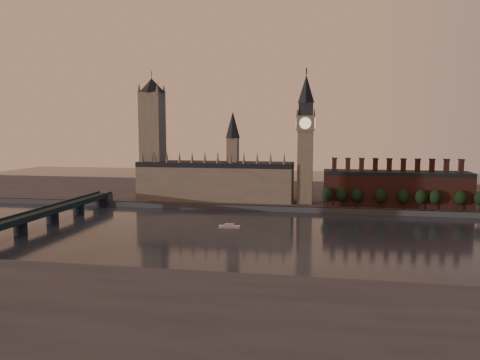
{
  "coord_description": "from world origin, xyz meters",
  "views": [
    {
      "loc": [
        25.8,
        -266.31,
        63.85
      ],
      "look_at": [
        -32.94,
        55.0,
        27.84
      ],
      "focal_mm": 35.0,
      "sensor_mm": 36.0,
      "label": 1
    }
  ],
  "objects_px": {
    "victoria_tower": "(153,134)",
    "westminster_bridge": "(35,218)",
    "big_ben": "(305,137)",
    "river_boat": "(229,226)"
  },
  "relations": [
    {
      "from": "victoria_tower",
      "to": "westminster_bridge",
      "type": "relative_size",
      "value": 0.54
    },
    {
      "from": "river_boat",
      "to": "big_ben",
      "type": "bearing_deg",
      "value": 59.16
    },
    {
      "from": "victoria_tower",
      "to": "river_boat",
      "type": "relative_size",
      "value": 7.73
    },
    {
      "from": "victoria_tower",
      "to": "westminster_bridge",
      "type": "xyz_separation_m",
      "value": [
        -35.0,
        -117.7,
        -51.65
      ]
    },
    {
      "from": "river_boat",
      "to": "westminster_bridge",
      "type": "bearing_deg",
      "value": -171.07
    },
    {
      "from": "victoria_tower",
      "to": "river_boat",
      "type": "bearing_deg",
      "value": -46.71
    },
    {
      "from": "victoria_tower",
      "to": "river_boat",
      "type": "height_order",
      "value": "victoria_tower"
    },
    {
      "from": "westminster_bridge",
      "to": "victoria_tower",
      "type": "bearing_deg",
      "value": 73.44
    },
    {
      "from": "big_ben",
      "to": "river_boat",
      "type": "height_order",
      "value": "big_ben"
    },
    {
      "from": "big_ben",
      "to": "river_boat",
      "type": "bearing_deg",
      "value": -117.27
    }
  ]
}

